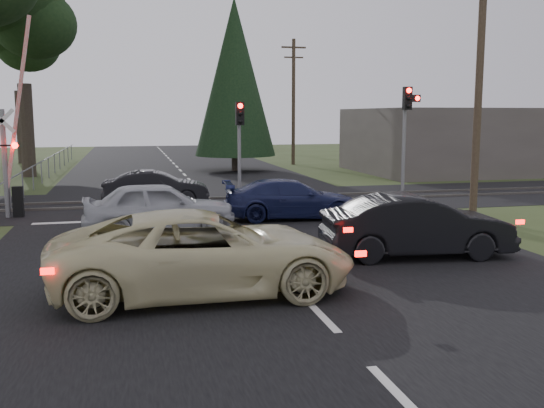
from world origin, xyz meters
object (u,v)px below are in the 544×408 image
object	(u,v)px
traffic_signal_right	(407,122)
utility_pole_far	(234,105)
utility_pole_mid	(293,99)
dark_hatchback	(417,226)
utility_pole_near	(479,82)
silver_car	(159,207)
blue_sedan	(291,199)
traffic_signal_center	(240,135)
crossing_signal	(12,159)
cream_coupe	(204,253)
dark_car_far	(156,188)

from	to	relation	value
traffic_signal_right	utility_pole_far	distance (m)	45.56
utility_pole_mid	dark_hatchback	bearing A→B (deg)	-99.21
utility_pole_near	utility_pole_mid	size ratio (longest dim) A/B	1.00
traffic_signal_right	silver_car	xyz separation A→B (m)	(-9.96, -3.68, -2.53)
dark_hatchback	silver_car	xyz separation A→B (m)	(-6.22, 4.79, -0.00)
blue_sedan	traffic_signal_center	bearing A→B (deg)	23.61
traffic_signal_right	traffic_signal_center	distance (m)	6.68
crossing_signal	cream_coupe	world-z (taller)	crossing_signal
dark_hatchback	utility_pole_near	bearing A→B (deg)	-37.29
utility_pole_near	silver_car	xyz separation A→B (m)	(-10.92, -0.21, -3.94)
blue_sedan	crossing_signal	bearing A→B (deg)	79.55
crossing_signal	utility_pole_mid	size ratio (longest dim) A/B	0.77
blue_sedan	silver_car	bearing A→B (deg)	112.38
traffic_signal_center	silver_car	world-z (taller)	traffic_signal_center
utility_pole_far	silver_car	world-z (taller)	utility_pole_far
dark_hatchback	dark_car_far	bearing A→B (deg)	35.51
cream_coupe	dark_hatchback	bearing A→B (deg)	-70.88
cream_coupe	dark_hatchback	distance (m)	6.02
traffic_signal_right	utility_pole_mid	xyz separation A→B (m)	(0.95, 20.53, 1.41)
traffic_signal_right	silver_car	bearing A→B (deg)	-159.71
blue_sedan	cream_coupe	bearing A→B (deg)	158.22
utility_pole_near	traffic_signal_center	bearing A→B (deg)	148.05
crossing_signal	dark_hatchback	size ratio (longest dim) A/B	1.46
utility_pole_near	blue_sedan	xyz separation A→B (m)	(-6.32, 1.29, -4.04)
traffic_signal_right	dark_hatchback	distance (m)	9.60
dark_car_far	utility_pole_mid	bearing A→B (deg)	-27.25
dark_car_far	traffic_signal_center	bearing A→B (deg)	-103.78
crossing_signal	utility_pole_far	world-z (taller)	utility_pole_far
utility_pole_near	utility_pole_far	world-z (taller)	same
crossing_signal	utility_pole_near	xyz separation A→B (m)	(15.77, -3.79, 2.67)
traffic_signal_center	cream_coupe	size ratio (longest dim) A/B	0.68
utility_pole_mid	traffic_signal_center	bearing A→B (deg)	-111.21
traffic_signal_right	utility_pole_far	xyz separation A→B (m)	(0.95, 45.53, 1.41)
utility_pole_near	utility_pole_mid	world-z (taller)	same
utility_pole_far	silver_car	xyz separation A→B (m)	(-10.92, -49.21, -3.94)
utility_pole_mid	silver_car	distance (m)	26.85
utility_pole_mid	dark_hatchback	xyz separation A→B (m)	(-4.70, -29.00, -3.94)
utility_pole_near	crossing_signal	bearing A→B (deg)	166.50
crossing_signal	utility_pole_far	size ratio (longest dim) A/B	0.77
utility_pole_far	blue_sedan	xyz separation A→B (m)	(-6.32, -47.71, -4.04)
traffic_signal_right	dark_hatchback	xyz separation A→B (m)	(-3.75, -8.47, -2.53)
crossing_signal	silver_car	bearing A→B (deg)	-39.43
utility_pole_near	utility_pole_mid	xyz separation A→B (m)	(0.00, 24.00, 0.00)
utility_pole_far	utility_pole_near	bearing A→B (deg)	-90.00
traffic_signal_center	silver_car	distance (m)	6.29
silver_car	blue_sedan	size ratio (longest dim) A/B	0.98
cream_coupe	silver_car	size ratio (longest dim) A/B	1.31
utility_pole_far	blue_sedan	size ratio (longest dim) A/B	1.91
crossing_signal	utility_pole_far	xyz separation A→B (m)	(15.77, 45.21, 2.67)
utility_pole_near	cream_coupe	distance (m)	13.11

